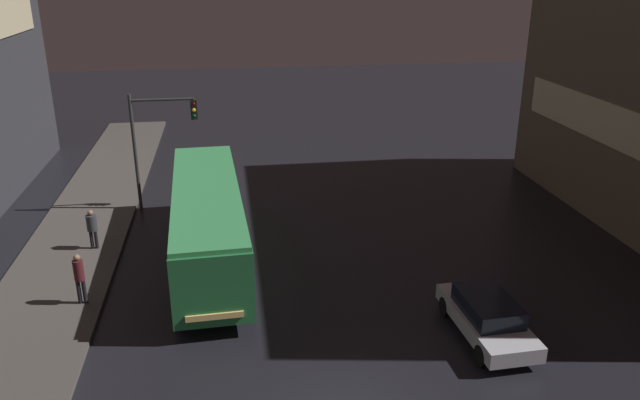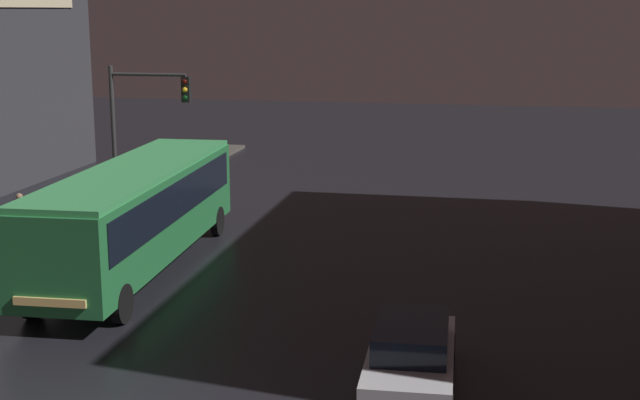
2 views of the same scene
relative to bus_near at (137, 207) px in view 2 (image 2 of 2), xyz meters
name	(u,v)px [view 2 (image 2 of 2)]	position (x,y,z in m)	size (l,w,h in m)	color
bus_near	(137,207)	(0.00, 0.00, 0.00)	(3.09, 11.84, 3.11)	#236B38
car_taxi	(411,353)	(8.73, -6.71, -1.21)	(1.92, 4.34, 1.36)	#B7B7BC
pedestrian_near	(20,213)	(-4.70, 1.60, -0.76)	(0.55, 0.55, 1.67)	black
traffic_light_main	(141,117)	(-2.28, 5.97, 1.90)	(3.05, 0.35, 5.64)	#2D2D2D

